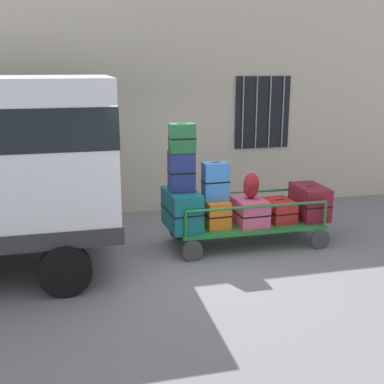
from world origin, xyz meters
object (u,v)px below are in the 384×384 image
at_px(luggage_cart, 248,226).
at_px(backpack, 251,186).
at_px(suitcase_midleft_bottom, 216,213).
at_px(suitcase_left_bottom, 182,209).
at_px(suitcase_center_bottom, 249,211).
at_px(suitcase_midright_bottom, 279,210).
at_px(suitcase_right_bottom, 310,202).
at_px(suitcase_left_top, 182,138).
at_px(suitcase_midleft_middle, 215,181).
at_px(suitcase_left_middle, 181,171).

bearing_deg(luggage_cart, backpack, -46.55).
height_order(luggage_cart, suitcase_midleft_bottom, suitcase_midleft_bottom).
distance_m(suitcase_left_bottom, suitcase_center_bottom, 1.15).
distance_m(suitcase_midright_bottom, suitcase_right_bottom, 0.58).
bearing_deg(suitcase_midleft_bottom, suitcase_left_top, -177.85).
height_order(suitcase_left_top, suitcase_center_bottom, suitcase_left_top).
relative_size(suitcase_left_bottom, suitcase_midright_bottom, 1.49).
distance_m(suitcase_midleft_bottom, suitcase_right_bottom, 1.73).
distance_m(suitcase_left_bottom, suitcase_midright_bottom, 1.73).
xyz_separation_m(suitcase_left_bottom, suitcase_right_bottom, (2.30, 0.03, -0.03)).
distance_m(suitcase_left_top, suitcase_midleft_bottom, 1.40).
bearing_deg(suitcase_midright_bottom, suitcase_center_bottom, -177.50).
bearing_deg(suitcase_midleft_middle, suitcase_left_middle, -179.24).
bearing_deg(suitcase_left_bottom, suitcase_left_top, -90.00).
height_order(suitcase_midleft_bottom, suitcase_midleft_middle, suitcase_midleft_middle).
bearing_deg(suitcase_midright_bottom, suitcase_left_top, -178.52).
relative_size(suitcase_midleft_bottom, backpack, 1.22).
bearing_deg(suitcase_left_bottom, suitcase_right_bottom, 0.86).
distance_m(suitcase_left_middle, suitcase_right_bottom, 2.39).
xyz_separation_m(suitcase_midleft_middle, backpack, (0.61, -0.06, -0.10)).
distance_m(suitcase_center_bottom, suitcase_right_bottom, 1.15).
xyz_separation_m(suitcase_center_bottom, suitcase_midright_bottom, (0.57, 0.03, -0.03)).
xyz_separation_m(suitcase_left_middle, suitcase_midright_bottom, (1.72, -0.02, -0.77)).
bearing_deg(suitcase_left_top, suitcase_midright_bottom, 1.48).
height_order(suitcase_left_bottom, suitcase_left_top, suitcase_left_top).
relative_size(suitcase_left_top, suitcase_center_bottom, 0.61).
height_order(suitcase_midleft_middle, suitcase_midright_bottom, suitcase_midleft_middle).
height_order(suitcase_left_top, suitcase_midleft_middle, suitcase_left_top).
distance_m(suitcase_left_top, suitcase_midleft_middle, 0.94).
xyz_separation_m(suitcase_left_top, backpack, (1.18, 0.01, -0.84)).
relative_size(suitcase_left_middle, suitcase_midleft_middle, 1.01).
xyz_separation_m(suitcase_midleft_bottom, suitcase_center_bottom, (0.57, -0.00, -0.00)).
relative_size(suitcase_midright_bottom, suitcase_right_bottom, 0.74).
relative_size(luggage_cart, suitcase_center_bottom, 3.31).
distance_m(suitcase_midleft_middle, backpack, 0.62).
relative_size(suitcase_left_middle, suitcase_midright_bottom, 1.05).
height_order(suitcase_center_bottom, suitcase_right_bottom, suitcase_right_bottom).
bearing_deg(suitcase_right_bottom, backpack, -176.36).
bearing_deg(suitcase_left_middle, suitcase_right_bottom, 0.39).
bearing_deg(backpack, suitcase_center_bottom, 156.93).
height_order(suitcase_center_bottom, backpack, backpack).
height_order(suitcase_midleft_middle, backpack, suitcase_midleft_middle).
height_order(luggage_cart, suitcase_midright_bottom, suitcase_midright_bottom).
height_order(suitcase_left_middle, suitcase_midleft_bottom, suitcase_left_middle).
relative_size(suitcase_left_bottom, suitcase_left_top, 1.94).
bearing_deg(suitcase_midleft_middle, backpack, -5.95).
relative_size(suitcase_midleft_bottom, suitcase_midleft_middle, 0.86).
bearing_deg(suitcase_right_bottom, suitcase_midright_bottom, -176.75).
bearing_deg(suitcase_midright_bottom, backpack, -175.94).
bearing_deg(suitcase_midleft_bottom, backpack, -1.46).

